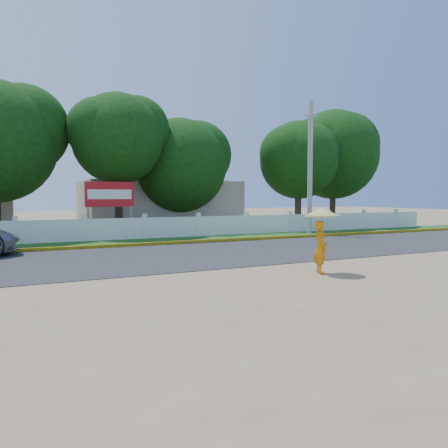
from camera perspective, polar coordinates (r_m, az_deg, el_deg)
name	(u,v)px	position (r m, az deg, el deg)	size (l,w,h in m)	color
ground	(255,273)	(12.57, 4.08, -6.45)	(120.00, 120.00, 0.00)	#9E8460
road	(195,254)	(16.56, -3.86, -3.97)	(60.00, 7.00, 0.02)	#38383A
grass_verge	(153,241)	(21.47, -9.25, -2.25)	(60.00, 3.50, 0.03)	#2D601E
curb	(164,243)	(19.85, -7.80, -2.52)	(40.00, 0.18, 0.16)	yellow
fence	(145,228)	(22.81, -10.33, -0.56)	(40.00, 0.10, 1.10)	silver
building_near	(159,205)	(30.14, -8.46, 2.46)	(10.00, 6.00, 3.20)	#B7AD99
utility_pole	(310,169)	(25.23, 11.18, 7.10)	(0.28, 0.28, 7.50)	#9C9C99
monk_with_parasol	(321,231)	(12.69, 12.59, -0.85)	(1.03, 1.03, 1.88)	orange
billboard	(110,197)	(23.45, -14.69, 3.38)	(2.50, 0.13, 2.95)	gray
tree_row	(183,154)	(26.96, -5.42, 9.14)	(34.68, 7.78, 8.62)	#473828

